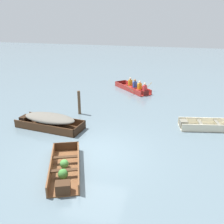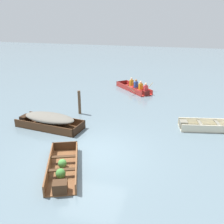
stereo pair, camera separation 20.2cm
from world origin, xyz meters
name	(u,v)px [view 2 (the right image)]	position (x,y,z in m)	size (l,w,h in m)	color
ground_plane	(94,153)	(0.00, 0.00, 0.00)	(80.00, 80.00, 0.00)	slate
dinghy_wooden_brown_foreground	(62,169)	(-0.59, -1.64, 0.16)	(2.09, 3.10, 0.41)	brown
skiff_dark_varnish_near_moored	(49,119)	(-3.07, 1.80, 0.43)	(3.52, 1.57, 0.71)	#4C2D19
skiff_cream_mid_moored	(206,126)	(4.59, 3.79, 0.14)	(3.01, 1.54, 0.40)	beige
rowboat_red_with_crew	(135,88)	(-0.14, 9.56, 0.23)	(3.21, 3.21, 0.92)	#AD2D28
mooring_post	(79,102)	(-2.32, 4.00, 0.69)	(0.16, 0.16, 1.38)	brown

